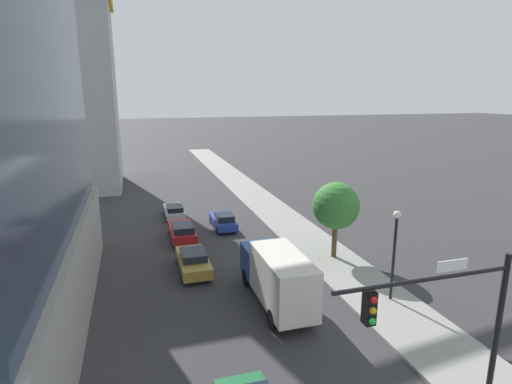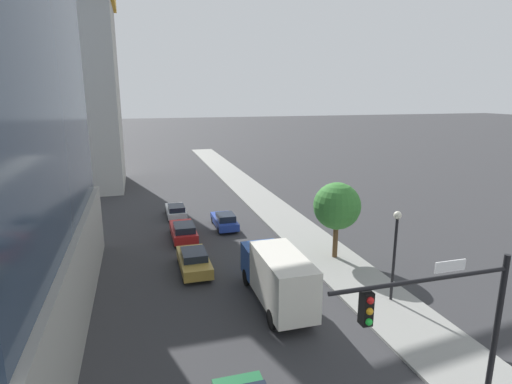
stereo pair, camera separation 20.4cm
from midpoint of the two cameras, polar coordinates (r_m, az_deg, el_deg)
The scene contains 10 objects.
sidewalk at distance 31.29m, azimuth 9.19°, elevation -8.33°, with size 4.16×120.00×0.15m, color gray.
construction_building at distance 55.70m, azimuth -25.62°, elevation 14.53°, with size 25.61×12.73×31.35m.
traffic_light_pole at distance 14.90m, azimuth 24.61°, elevation -15.63°, with size 6.36×0.48×6.51m.
street_lamp at distance 24.18m, azimuth 18.48°, elevation -6.52°, with size 0.44×0.44×5.24m.
street_tree at distance 29.37m, azimuth 10.83°, elevation -1.92°, with size 3.32×3.32×5.46m.
car_white at distance 40.29m, azimuth -11.42°, elevation -2.56°, with size 1.74×4.28×1.31m.
car_gold at distance 28.17m, azimuth -8.89°, elevation -9.41°, with size 1.88×4.73×1.47m.
car_blue at distance 36.51m, azimuth -4.73°, elevation -3.97°, with size 1.74×4.48×1.42m.
car_red at distance 34.03m, azimuth -10.37°, elevation -5.35°, with size 1.87×4.75×1.50m.
box_truck at distance 23.20m, azimuth 2.73°, elevation -11.46°, with size 2.25×7.41×3.32m.
Camera 1 is at (-4.94, -6.02, 11.62)m, focal length 28.85 mm.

